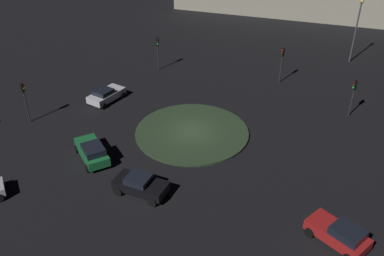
% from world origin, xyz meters
% --- Properties ---
extents(ground_plane, '(116.39, 116.39, 0.00)m').
position_xyz_m(ground_plane, '(0.00, 0.00, 0.00)').
color(ground_plane, black).
extents(roundabout_island, '(10.33, 10.33, 0.19)m').
position_xyz_m(roundabout_island, '(0.00, 0.00, 0.10)').
color(roundabout_island, '#2D4228').
rests_on(roundabout_island, ground_plane).
extents(car_white, '(3.45, 4.35, 1.45)m').
position_xyz_m(car_white, '(9.71, 4.66, 0.75)').
color(car_white, white).
rests_on(car_white, ground_plane).
extents(car_black, '(4.27, 3.80, 1.50)m').
position_xyz_m(car_black, '(-5.32, 7.39, 0.78)').
color(car_black, black).
rests_on(car_black, ground_plane).
extents(car_green, '(4.31, 2.04, 1.60)m').
position_xyz_m(car_green, '(0.51, 9.14, 0.81)').
color(car_green, '#1E7238').
rests_on(car_green, ground_plane).
extents(car_red, '(4.18, 2.64, 1.61)m').
position_xyz_m(car_red, '(-16.12, -1.59, 0.83)').
color(car_red, red).
rests_on(car_red, ground_plane).
extents(traffic_light_east, '(0.38, 0.34, 3.97)m').
position_xyz_m(traffic_light_east, '(14.20, -3.49, 2.83)').
color(traffic_light_east, '#2D2D2D').
rests_on(traffic_light_east, ground_plane).
extents(traffic_light_northeast, '(0.37, 0.39, 4.02)m').
position_xyz_m(traffic_light_northeast, '(9.33, 12.39, 2.86)').
color(traffic_light_northeast, '#2D2D2D').
rests_on(traffic_light_northeast, ground_plane).
extents(traffic_light_south, '(0.35, 0.39, 4.04)m').
position_xyz_m(traffic_light_south, '(4.35, -13.76, 2.88)').
color(traffic_light_south, '#2D2D2D').
rests_on(traffic_light_south, ground_plane).
extents(traffic_light_south_near, '(0.35, 0.39, 3.76)m').
position_xyz_m(traffic_light_south_near, '(-4.81, -14.80, 2.69)').
color(traffic_light_south_near, '#2D2D2D').
rests_on(traffic_light_south_near, ground_plane).
extents(streetlamp_south, '(0.51, 0.51, 7.77)m').
position_xyz_m(streetlamp_south, '(4.62, -25.19, 5.08)').
color(streetlamp_south, '#4C4C51').
rests_on(streetlamp_south, ground_plane).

